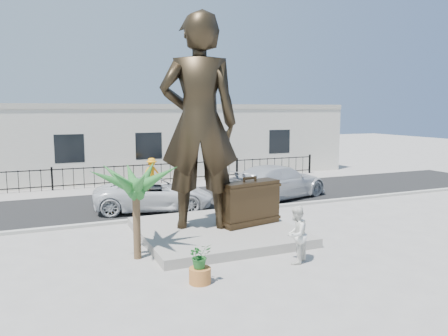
# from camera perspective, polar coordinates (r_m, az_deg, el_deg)

# --- Properties ---
(ground) EXTENTS (100.00, 100.00, 0.00)m
(ground) POSITION_cam_1_polar(r_m,az_deg,el_deg) (14.35, 3.18, -10.14)
(ground) COLOR #9E9991
(ground) RESTS_ON ground
(street) EXTENTS (40.00, 7.00, 0.01)m
(street) POSITION_cam_1_polar(r_m,az_deg,el_deg) (21.58, -6.27, -4.07)
(street) COLOR black
(street) RESTS_ON ground
(curb) EXTENTS (40.00, 0.25, 0.12)m
(curb) POSITION_cam_1_polar(r_m,az_deg,el_deg) (18.32, -3.08, -5.99)
(curb) COLOR #A5A399
(curb) RESTS_ON ground
(far_sidewalk) EXTENTS (40.00, 2.50, 0.02)m
(far_sidewalk) POSITION_cam_1_polar(r_m,az_deg,el_deg) (25.36, -8.90, -2.33)
(far_sidewalk) COLOR #9E9991
(far_sidewalk) RESTS_ON ground
(plinth) EXTENTS (5.20, 5.20, 0.30)m
(plinth) POSITION_cam_1_polar(r_m,az_deg,el_deg) (15.42, -0.99, -8.27)
(plinth) COLOR gray
(plinth) RESTS_ON ground
(fence) EXTENTS (22.00, 0.10, 1.20)m
(fence) POSITION_cam_1_polar(r_m,az_deg,el_deg) (26.04, -9.36, -0.77)
(fence) COLOR black
(fence) RESTS_ON ground
(building) EXTENTS (28.00, 7.00, 4.40)m
(building) POSITION_cam_1_polar(r_m,az_deg,el_deg) (29.94, -11.35, 3.36)
(building) COLOR silver
(building) RESTS_ON ground
(statue) EXTENTS (3.07, 2.51, 7.26)m
(statue) POSITION_cam_1_polar(r_m,az_deg,el_deg) (14.93, -3.28, 5.91)
(statue) COLOR black
(statue) RESTS_ON plinth
(suitcase) EXTENTS (2.31, 1.15, 1.56)m
(suitcase) POSITION_cam_1_polar(r_m,az_deg,el_deg) (15.61, 3.37, -4.57)
(suitcase) COLOR #2E2213
(suitcase) RESTS_ON plinth
(tourist) EXTENTS (1.03, 0.99, 1.68)m
(tourist) POSITION_cam_1_polar(r_m,az_deg,el_deg) (12.77, 9.39, -8.57)
(tourist) COLOR white
(tourist) RESTS_ON ground
(car_white) EXTENTS (5.50, 3.42, 1.42)m
(car_white) POSITION_cam_1_polar(r_m,az_deg,el_deg) (19.30, -9.11, -3.36)
(car_white) COLOR silver
(car_white) RESTS_ON street
(car_silver) EXTENTS (6.17, 4.08, 1.66)m
(car_silver) POSITION_cam_1_polar(r_m,az_deg,el_deg) (21.66, 7.00, -1.79)
(car_silver) COLOR #B8BABD
(car_silver) RESTS_ON street
(worker) EXTENTS (1.16, 0.80, 1.65)m
(worker) POSITION_cam_1_polar(r_m,az_deg,el_deg) (24.90, -9.41, -0.58)
(worker) COLOR #FF9B0D
(worker) RESTS_ON far_sidewalk
(palm_tree) EXTENTS (1.80, 1.80, 3.20)m
(palm_tree) POSITION_cam_1_polar(r_m,az_deg,el_deg) (13.47, -11.21, -11.49)
(palm_tree) COLOR #225E25
(palm_tree) RESTS_ON ground
(planter) EXTENTS (0.56, 0.56, 0.40)m
(planter) POSITION_cam_1_polar(r_m,az_deg,el_deg) (11.43, -3.16, -13.85)
(planter) COLOR #AE672E
(planter) RESTS_ON ground
(shrub) EXTENTS (0.63, 0.57, 0.64)m
(shrub) POSITION_cam_1_polar(r_m,az_deg,el_deg) (11.24, -3.18, -11.38)
(shrub) COLOR #1E5D23
(shrub) RESTS_ON planter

